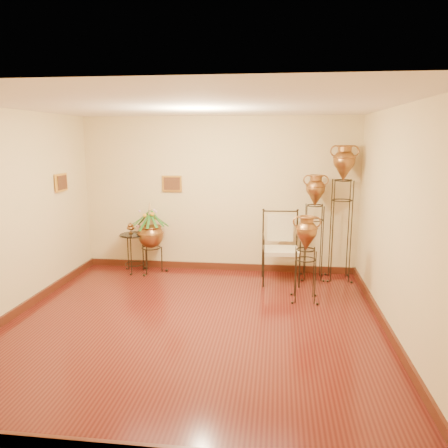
# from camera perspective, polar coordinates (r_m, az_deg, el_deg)

# --- Properties ---
(ground) EXTENTS (5.00, 5.00, 0.00)m
(ground) POSITION_cam_1_polar(r_m,az_deg,el_deg) (5.93, -4.04, -12.87)
(ground) COLOR #551B14
(ground) RESTS_ON ground
(room_shell) EXTENTS (5.02, 5.02, 2.81)m
(room_shell) POSITION_cam_1_polar(r_m,az_deg,el_deg) (5.47, -4.33, 3.98)
(room_shell) COLOR #D2C287
(room_shell) RESTS_ON ground
(amphora_tall) EXTENTS (0.60, 0.60, 2.33)m
(amphora_tall) POSITION_cam_1_polar(r_m,az_deg,el_deg) (7.64, 15.10, 1.55)
(amphora_tall) COLOR black
(amphora_tall) RESTS_ON ground
(amphora_mid) EXTENTS (0.48, 0.48, 1.84)m
(amphora_mid) POSITION_cam_1_polar(r_m,az_deg,el_deg) (7.64, 11.68, -0.31)
(amphora_mid) COLOR black
(amphora_mid) RESTS_ON ground
(amphora_short) EXTENTS (0.44, 0.44, 1.32)m
(amphora_short) POSITION_cam_1_polar(r_m,az_deg,el_deg) (6.63, 10.61, -4.41)
(amphora_short) COLOR black
(amphora_short) RESTS_ON ground
(planter_urn) EXTENTS (0.82, 0.82, 1.34)m
(planter_urn) POSITION_cam_1_polar(r_m,az_deg,el_deg) (7.97, -9.55, -1.06)
(planter_urn) COLOR black
(planter_urn) RESTS_ON ground
(armchair) EXTENTS (0.72, 0.67, 1.20)m
(armchair) POSITION_cam_1_polar(r_m,az_deg,el_deg) (7.41, 7.42, -3.08)
(armchair) COLOR black
(armchair) RESTS_ON ground
(side_table) EXTENTS (0.64, 0.64, 0.89)m
(side_table) POSITION_cam_1_polar(r_m,az_deg,el_deg) (8.16, -11.67, -3.60)
(side_table) COLOR black
(side_table) RESTS_ON ground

